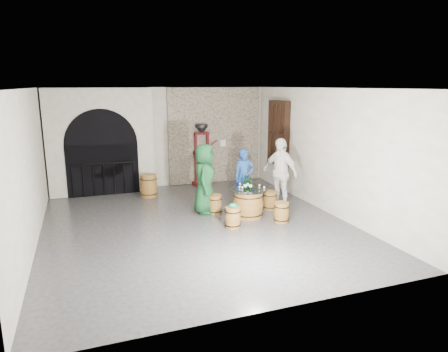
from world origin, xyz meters
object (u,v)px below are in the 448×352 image
object	(u,v)px
barrel_stool_left	(215,204)
person_green	(205,179)
barrel_stool_far	(245,198)
side_barrel	(149,186)
person_white	(280,173)
wine_bottle_right	(248,183)
barrel_stool_near_left	(233,217)
person_blue	(244,177)
wine_bottle_left	(245,184)
barrel_table	(248,203)
corking_press	(202,150)
barrel_stool_right	(270,200)
wine_bottle_center	(251,184)
barrel_stool_near_right	(282,212)

from	to	relation	value
barrel_stool_left	person_green	bearing A→B (deg)	142.83
barrel_stool_far	side_barrel	world-z (taller)	side_barrel
person_white	wine_bottle_right	xyz separation A→B (m)	(-1.12, -0.42, -0.10)
barrel_stool_near_left	wine_bottle_right	xyz separation A→B (m)	(0.69, 0.74, 0.60)
person_white	person_blue	bearing A→B (deg)	-141.62
side_barrel	wine_bottle_right	bearing A→B (deg)	-51.19
person_white	wine_bottle_left	bearing A→B (deg)	-91.41
barrel_stool_far	barrel_stool_near_left	xyz separation A→B (m)	(-0.91, -1.46, 0.00)
person_green	wine_bottle_right	distance (m)	1.13
barrel_stool_far	person_green	world-z (taller)	person_green
barrel_table	side_barrel	world-z (taller)	barrel_table
barrel_stool_far	person_blue	bearing A→B (deg)	73.15
person_blue	person_green	bearing A→B (deg)	-160.67
person_green	corking_press	bearing A→B (deg)	7.97
barrel_stool_left	wine_bottle_right	distance (m)	1.04
barrel_stool_far	side_barrel	xyz separation A→B (m)	(-2.31, 1.89, 0.09)
barrel_stool_right	wine_bottle_center	bearing A→B (deg)	-151.66
barrel_stool_left	wine_bottle_left	xyz separation A→B (m)	(0.63, -0.51, 0.60)
wine_bottle_right	person_blue	bearing A→B (deg)	73.16
barrel_stool_near_right	wine_bottle_right	size ratio (longest dim) A/B	1.54
barrel_stool_right	person_green	bearing A→B (deg)	169.35
barrel_stool_left	wine_bottle_right	xyz separation A→B (m)	(0.75, -0.40, 0.60)
person_green	side_barrel	bearing A→B (deg)	52.38
barrel_stool_left	wine_bottle_right	bearing A→B (deg)	-28.32
barrel_stool_far	barrel_stool_near_left	world-z (taller)	same
wine_bottle_left	wine_bottle_center	xyz separation A→B (m)	(0.12, -0.06, 0.00)
person_green	wine_bottle_right	bearing A→B (deg)	-97.07
barrel_table	wine_bottle_center	bearing A→B (deg)	-33.68
person_green	side_barrel	xyz separation A→B (m)	(-1.12, 2.03, -0.57)
wine_bottle_center	corking_press	xyz separation A→B (m)	(-0.19, 3.58, 0.33)
corking_press	wine_bottle_center	bearing A→B (deg)	-93.93
person_blue	person_white	xyz separation A→B (m)	(0.86, -0.45, 0.16)
barrel_stool_near_left	person_green	size ratio (longest dim) A/B	0.28
barrel_stool_far	wine_bottle_left	bearing A→B (deg)	-111.97
person_white	barrel_stool_near_left	bearing A→B (deg)	-81.65
barrel_stool_near_right	side_barrel	bearing A→B (deg)	128.13
barrel_stool_far	barrel_stool_right	xyz separation A→B (m)	(0.55, -0.47, 0.00)
person_green	person_blue	world-z (taller)	person_green
barrel_stool_right	side_barrel	xyz separation A→B (m)	(-2.86, 2.36, 0.09)
barrel_stool_near_left	person_green	bearing A→B (deg)	102.10
wine_bottle_left	wine_bottle_right	xyz separation A→B (m)	(0.11, 0.10, 0.00)
barrel_stool_right	person_blue	world-z (taller)	person_blue
barrel_stool_near_left	wine_bottle_left	bearing A→B (deg)	47.83
barrel_stool_right	wine_bottle_center	distance (m)	1.05
barrel_stool_near_right	wine_bottle_left	xyz separation A→B (m)	(-0.68, 0.68, 0.60)
barrel_stool_left	barrel_stool_right	distance (m)	1.52
wine_bottle_left	wine_bottle_center	size ratio (longest dim) A/B	1.00
side_barrel	corking_press	bearing A→B (deg)	23.10
person_green	wine_bottle_left	size ratio (longest dim) A/B	5.58
corking_press	person_blue	bearing A→B (deg)	-87.07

